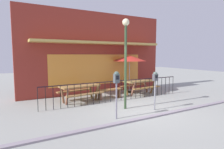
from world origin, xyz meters
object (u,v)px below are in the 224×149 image
street_lamp (126,50)px  picnic_table_left (80,89)px  picnic_table_right (140,83)px  patio_bench (109,92)px  parking_meter_far (155,81)px  parking_meter_near (116,82)px  patio_umbrella (130,58)px

street_lamp → picnic_table_left: bearing=120.9°
picnic_table_right → patio_bench: size_ratio=1.36×
picnic_table_right → parking_meter_far: bearing=-116.6°
parking_meter_near → street_lamp: (0.94, 0.88, 1.11)m
parking_meter_near → picnic_table_left: bearing=95.1°
picnic_table_left → patio_bench: (1.49, -0.14, -0.26)m
picnic_table_left → picnic_table_right: 3.48m
parking_meter_near → parking_meter_far: (1.85, 0.15, -0.08)m
parking_meter_near → parking_meter_far: parking_meter_near is taller
parking_meter_near → parking_meter_far: size_ratio=1.07×
patio_bench → parking_meter_near: parking_meter_near is taller
parking_meter_far → patio_umbrella: bearing=71.1°
patio_umbrella → parking_meter_far: 3.79m
patio_umbrella → parking_meter_near: (-3.05, -3.65, -0.72)m
picnic_table_right → parking_meter_near: bearing=-138.1°
patio_bench → street_lamp: 2.76m
patio_umbrella → parking_meter_near: size_ratio=1.32×
parking_meter_near → street_lamp: size_ratio=0.45×
patio_bench → picnic_table_right: bearing=3.9°
patio_umbrella → parking_meter_near: bearing=-129.8°
patio_umbrella → parking_meter_far: (-1.20, -3.50, -0.80)m
parking_meter_near → picnic_table_right: bearing=41.9°
patio_umbrella → street_lamp: 3.50m
picnic_table_left → parking_meter_far: 3.51m
picnic_table_left → patio_umbrella: (3.31, 0.76, 1.37)m
parking_meter_far → street_lamp: street_lamp is taller
picnic_table_left → street_lamp: (1.20, -2.01, 1.76)m
patio_bench → street_lamp: (-0.29, -1.87, 2.02)m
picnic_table_left → parking_meter_far: (2.11, -2.74, 0.57)m
patio_bench → parking_meter_far: size_ratio=0.93×
picnic_table_right → street_lamp: bearing=-138.7°
patio_umbrella → street_lamp: (-2.11, -2.77, 0.39)m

